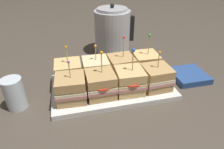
% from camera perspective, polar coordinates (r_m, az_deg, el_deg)
% --- Properties ---
extents(ground_plane, '(6.00, 6.00, 0.00)m').
position_cam_1_polar(ground_plane, '(0.75, 0.00, -4.08)').
color(ground_plane, '#4C4238').
extents(serving_platter, '(0.43, 0.24, 0.02)m').
position_cam_1_polar(serving_platter, '(0.74, 0.00, -3.52)').
color(serving_platter, silver).
rests_on(serving_platter, ground_plane).
extents(sandwich_front_far_left, '(0.10, 0.10, 0.14)m').
position_cam_1_polar(sandwich_front_far_left, '(0.66, -11.66, -3.93)').
color(sandwich_front_far_left, tan).
rests_on(sandwich_front_far_left, serving_platter).
extents(sandwich_front_center_left, '(0.10, 0.10, 0.16)m').
position_cam_1_polar(sandwich_front_center_left, '(0.66, -3.26, -2.85)').
color(sandwich_front_center_left, tan).
rests_on(sandwich_front_center_left, serving_platter).
extents(sandwich_front_center_right, '(0.10, 0.10, 0.16)m').
position_cam_1_polar(sandwich_front_center_right, '(0.68, 5.02, -1.81)').
color(sandwich_front_center_right, tan).
rests_on(sandwich_front_center_right, serving_platter).
extents(sandwich_front_far_right, '(0.10, 0.10, 0.14)m').
position_cam_1_polar(sandwich_front_far_right, '(0.72, 12.53, -0.81)').
color(sandwich_front_far_right, tan).
rests_on(sandwich_front_far_right, serving_platter).
extents(sandwich_back_far_left, '(0.10, 0.10, 0.15)m').
position_cam_1_polar(sandwich_back_far_left, '(0.74, -12.30, 0.39)').
color(sandwich_back_far_left, tan).
rests_on(sandwich_back_far_left, serving_platter).
extents(sandwich_back_center_left, '(0.10, 0.10, 0.14)m').
position_cam_1_polar(sandwich_back_center_left, '(0.75, -4.64, 1.28)').
color(sandwich_back_center_left, beige).
rests_on(sandwich_back_center_left, serving_platter).
extents(sandwich_back_center_right, '(0.10, 0.10, 0.17)m').
position_cam_1_polar(sandwich_back_center_right, '(0.76, 2.65, 2.13)').
color(sandwich_back_center_right, tan).
rests_on(sandwich_back_center_right, serving_platter).
extents(sandwich_back_far_right, '(0.10, 0.10, 0.17)m').
position_cam_1_polar(sandwich_back_far_right, '(0.80, 9.49, 3.04)').
color(sandwich_back_far_right, tan).
rests_on(sandwich_back_far_right, serving_platter).
extents(kettle_steel, '(0.19, 0.17, 0.24)m').
position_cam_1_polar(kettle_steel, '(1.00, 0.12, 12.31)').
color(kettle_steel, '#B7BABF').
rests_on(kettle_steel, ground_plane).
extents(drinking_glass, '(0.06, 0.06, 0.11)m').
position_cam_1_polar(drinking_glass, '(0.71, -26.08, -4.94)').
color(drinking_glass, silver).
rests_on(drinking_glass, ground_plane).
extents(napkin_stack, '(0.13, 0.13, 0.02)m').
position_cam_1_polar(napkin_stack, '(0.86, 21.21, -0.38)').
color(napkin_stack, navy).
rests_on(napkin_stack, ground_plane).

